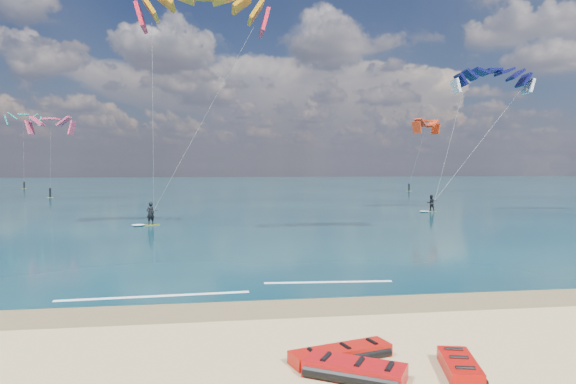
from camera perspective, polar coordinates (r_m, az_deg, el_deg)
The scene contains 10 objects.
ground at distance 53.80m, azimuth -9.33°, elevation -2.14°, with size 320.00×320.00×0.00m, color tan.
wet_sand_strip at distance 17.27m, azimuth -11.66°, elevation -12.91°, with size 320.00×2.40×0.01m, color brown.
sea at distance 117.68m, azimuth -8.75°, elevation 0.60°, with size 320.00×200.00×0.04m, color #092531.
packed_kite_left at distance 13.13m, azimuth 5.88°, elevation -18.05°, with size 2.73×1.00×0.36m, color red, non-canonical shape.
packed_kite_mid at distance 12.14m, azimuth 7.38°, elevation -19.84°, with size 2.44×1.19×0.43m, color #BD0D0F, non-canonical shape.
packed_kite_right at distance 12.92m, azimuth 18.52°, elevation -18.53°, with size 1.93×1.02×0.37m, color red, non-canonical shape.
kitesurfer_main at distance 38.12m, azimuth -12.33°, elevation 9.36°, with size 11.84×8.00×17.76m.
kitesurfer_far at distance 54.54m, azimuth 19.08°, elevation 6.70°, with size 12.16×3.70×15.66m.
shoreline_foam at distance 19.72m, azimuth -5.97°, elevation -10.74°, with size 12.62×1.91×0.01m.
distant_kites at distance 91.63m, azimuth -13.60°, elevation 3.97°, with size 80.07×34.27×14.76m.
Camera 1 is at (1.03, -13.58, 4.69)m, focal length 32.00 mm.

